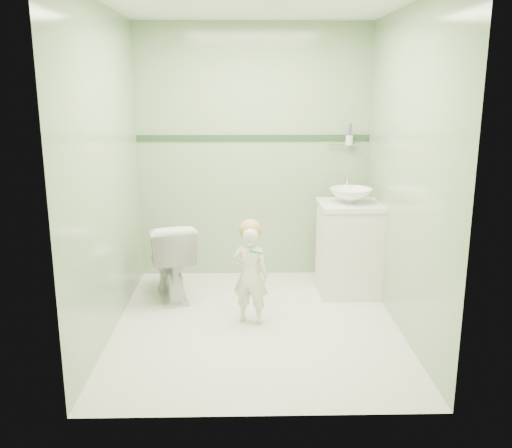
{
  "coord_description": "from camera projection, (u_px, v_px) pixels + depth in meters",
  "views": [
    {
      "loc": [
        -0.1,
        -4.07,
        1.83
      ],
      "look_at": [
        0.0,
        0.15,
        0.78
      ],
      "focal_mm": 39.21,
      "sensor_mm": 36.0,
      "label": 1
    }
  ],
  "objects": [
    {
      "name": "teal_toothbrush",
      "position": [
        255.0,
        251.0,
        4.16
      ],
      "size": [
        0.11,
        0.14,
        0.08
      ],
      "color": "#0D916B",
      "rests_on": "toddler"
    },
    {
      "name": "trim_stripe",
      "position": [
        253.0,
        138.0,
        5.27
      ],
      "size": [
        2.2,
        0.02,
        0.05
      ],
      "primitive_type": "cube",
      "color": "#28442A",
      "rests_on": "room_shell"
    },
    {
      "name": "ground",
      "position": [
        256.0,
        325.0,
        4.39
      ],
      "size": [
        2.5,
        2.5,
        0.0
      ],
      "primitive_type": "plane",
      "color": "beige",
      "rests_on": "ground"
    },
    {
      "name": "toilet",
      "position": [
        171.0,
        259.0,
        4.9
      ],
      "size": [
        0.55,
        0.75,
        0.69
      ],
      "primitive_type": "imported",
      "rotation": [
        0.0,
        0.0,
        3.4
      ],
      "color": "white",
      "rests_on": "ground"
    },
    {
      "name": "room_shell",
      "position": [
        256.0,
        174.0,
        4.1
      ],
      "size": [
        2.5,
        2.54,
        2.4
      ],
      "color": "#8AAF7C",
      "rests_on": "ground"
    },
    {
      "name": "vanity",
      "position": [
        348.0,
        250.0,
        5.0
      ],
      "size": [
        0.52,
        0.5,
        0.8
      ],
      "primitive_type": "cube",
      "color": "silver",
      "rests_on": "ground"
    },
    {
      "name": "cup_holder",
      "position": [
        349.0,
        140.0,
        5.24
      ],
      "size": [
        0.26,
        0.07,
        0.21
      ],
      "color": "silver",
      "rests_on": "room_shell"
    },
    {
      "name": "counter",
      "position": [
        350.0,
        205.0,
        4.9
      ],
      "size": [
        0.54,
        0.52,
        0.04
      ],
      "primitive_type": "cube",
      "color": "white",
      "rests_on": "vanity"
    },
    {
      "name": "hair_cap",
      "position": [
        250.0,
        230.0,
        4.29
      ],
      "size": [
        0.17,
        0.17,
        0.17
      ],
      "primitive_type": "sphere",
      "color": "tan",
      "rests_on": "toddler"
    },
    {
      "name": "toddler",
      "position": [
        250.0,
        275.0,
        4.35
      ],
      "size": [
        0.33,
        0.26,
        0.78
      ],
      "primitive_type": "imported",
      "rotation": [
        0.0,
        0.0,
        2.85
      ],
      "color": "silver",
      "rests_on": "ground"
    },
    {
      "name": "faucet",
      "position": [
        347.0,
        183.0,
        5.04
      ],
      "size": [
        0.03,
        0.13,
        0.18
      ],
      "color": "silver",
      "rests_on": "counter"
    },
    {
      "name": "basin",
      "position": [
        351.0,
        196.0,
        4.88
      ],
      "size": [
        0.37,
        0.37,
        0.13
      ],
      "primitive_type": "imported",
      "color": "white",
      "rests_on": "counter"
    }
  ]
}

